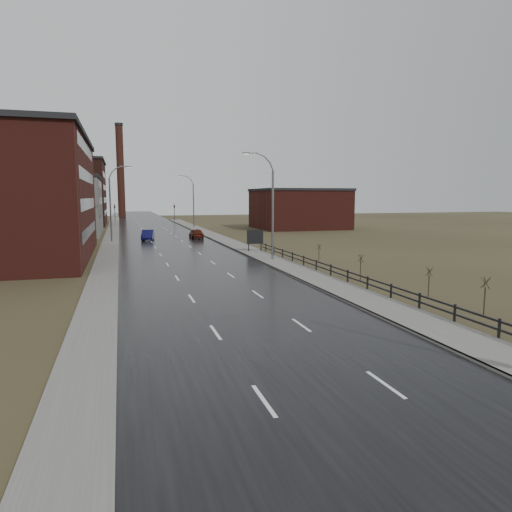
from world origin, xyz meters
TOP-DOWN VIEW (x-y plane):
  - ground at (0.00, 0.00)m, footprint 320.00×320.00m
  - road at (0.00, 60.00)m, footprint 14.00×300.00m
  - sidewalk_right at (8.60, 35.00)m, footprint 3.20×180.00m
  - curb_right at (7.08, 35.00)m, footprint 0.16×180.00m
  - sidewalk_left at (-8.20, 60.00)m, footprint 2.40×260.00m
  - warehouse_mid at (-17.99, 78.00)m, footprint 16.32×20.40m
  - warehouse_far at (-22.99, 108.00)m, footprint 26.52×24.48m
  - building_right at (30.30, 82.00)m, footprint 18.36×16.32m
  - smokestack at (-6.00, 150.00)m, footprint 2.70×2.70m
  - streetlight_right_mid at (8.50, 36.00)m, footprint 3.36×0.28m
  - streetlight_left at (-7.70, 62.00)m, footprint 3.36×0.28m
  - streetlight_right_far at (8.50, 90.00)m, footprint 3.36×0.28m
  - guardrail at (10.30, 18.31)m, footprint 0.10×53.05m
  - shrub_c at (13.00, 10.83)m, footprint 0.54×0.57m
  - shrub_d at (13.36, 16.20)m, footprint 0.48×0.51m
  - shrub_e at (12.01, 23.05)m, footprint 0.51×0.53m
  - shrub_f at (13.27, 33.96)m, footprint 0.44×0.46m
  - billboard at (9.10, 43.65)m, footprint 2.09×0.17m
  - traffic_light_left at (-8.00, 120.00)m, footprint 0.58×2.73m
  - traffic_light_right at (8.00, 120.00)m, footprint 0.58×2.73m
  - car_near at (-2.63, 62.93)m, footprint 2.35×5.10m
  - car_far at (5.09, 63.76)m, footprint 1.93×4.79m

SIDE VIEW (x-z plane):
  - ground at x=0.00m, z-range 0.00..0.00m
  - road at x=0.00m, z-range 0.00..0.06m
  - sidewalk_left at x=-8.20m, z-range 0.00..0.12m
  - sidewalk_right at x=8.60m, z-range 0.00..0.18m
  - curb_right at x=7.08m, z-range 0.00..0.18m
  - guardrail at x=10.30m, z-range 0.16..1.26m
  - car_near at x=-2.63m, z-range 0.00..1.62m
  - car_far at x=5.09m, z-range 0.00..1.63m
  - shrub_f at x=13.27m, z-range 0.06..1.89m
  - shrub_d at x=13.36m, z-range 0.06..2.09m
  - shrub_e at x=12.01m, z-range 0.07..2.20m
  - shrub_c at x=13.00m, z-range 0.07..2.37m
  - billboard at x=9.10m, z-range 0.44..3.19m
  - building_right at x=30.30m, z-range 0.01..8.51m
  - traffic_light_left at x=-8.00m, z-range 1.95..7.25m
  - traffic_light_right at x=8.00m, z-range 1.95..7.25m
  - warehouse_mid at x=-17.99m, z-range 0.01..10.51m
  - streetlight_right_mid at x=8.50m, z-range 0.16..11.51m
  - streetlight_left at x=-7.70m, z-range 0.16..11.51m
  - streetlight_right_far at x=8.50m, z-range 0.16..11.51m
  - warehouse_far at x=-22.99m, z-range 0.01..15.51m
  - smokestack at x=-6.00m, z-range 0.15..30.85m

